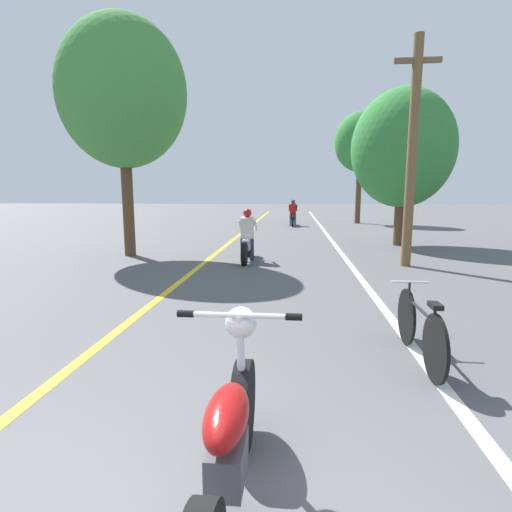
{
  "coord_description": "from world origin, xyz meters",
  "views": [
    {
      "loc": [
        0.66,
        -1.51,
        1.87
      ],
      "look_at": [
        0.09,
        4.48,
        0.9
      ],
      "focal_mm": 28.0,
      "sensor_mm": 36.0,
      "label": 1
    }
  ],
  "objects": [
    {
      "name": "utility_pole",
      "position": [
        3.52,
        8.84,
        2.86
      ],
      "size": [
        1.1,
        0.24,
        5.54
      ],
      "color": "brown",
      "rests_on": "ground"
    },
    {
      "name": "motorcycle_rider_lead",
      "position": [
        -0.59,
        9.2,
        0.54
      ],
      "size": [
        0.5,
        1.97,
        1.42
      ],
      "color": "black",
      "rests_on": "ground"
    },
    {
      "name": "roadside_tree_right_far",
      "position": [
        4.45,
        22.91,
        4.69
      ],
      "size": [
        2.98,
        2.69,
        6.45
      ],
      "color": "#513A23",
      "rests_on": "ground"
    },
    {
      "name": "lane_stripe_center",
      "position": [
        -1.7,
        12.48,
        0.0
      ],
      "size": [
        0.14,
        48.0,
        0.01
      ],
      "primitive_type": "cube",
      "color": "yellow",
      "rests_on": "ground"
    },
    {
      "name": "bicycle_parked",
      "position": [
        2.07,
        2.88,
        0.37
      ],
      "size": [
        0.44,
        1.72,
        0.81
      ],
      "color": "black",
      "rests_on": "ground"
    },
    {
      "name": "roadside_tree_left",
      "position": [
        -4.17,
        9.8,
        4.59
      ],
      "size": [
        3.6,
        3.24,
        6.68
      ],
      "color": "#513A23",
      "rests_on": "ground"
    },
    {
      "name": "roadside_tree_right_near",
      "position": [
        4.33,
        12.9,
        3.32
      ],
      "size": [
        3.47,
        3.13,
        5.33
      ],
      "color": "#513A23",
      "rests_on": "ground"
    },
    {
      "name": "motorcycle_foreground",
      "position": [
        0.31,
        0.54,
        0.45
      ],
      "size": [
        0.83,
        2.05,
        1.1
      ],
      "color": "black",
      "rests_on": "ground"
    },
    {
      "name": "lane_stripe_edge",
      "position": [
        2.13,
        12.48,
        0.0
      ],
      "size": [
        0.14,
        48.0,
        0.01
      ],
      "primitive_type": "cube",
      "color": "white",
      "rests_on": "ground"
    },
    {
      "name": "motorcycle_rider_far",
      "position": [
        0.6,
        20.71,
        0.54
      ],
      "size": [
        0.5,
        1.97,
        1.44
      ],
      "color": "black",
      "rests_on": "ground"
    }
  ]
}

